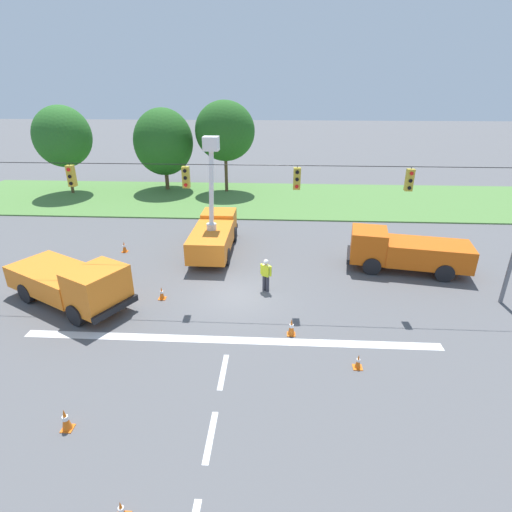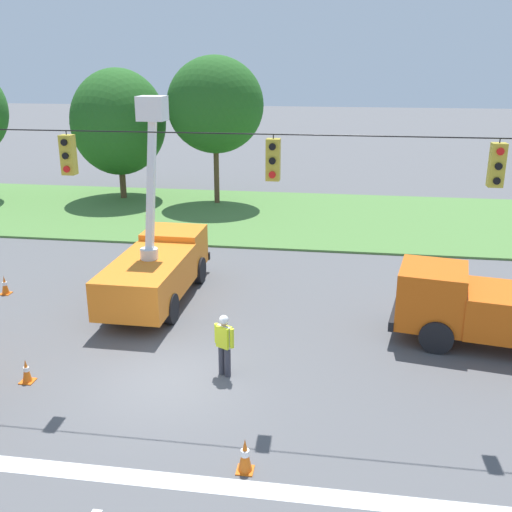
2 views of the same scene
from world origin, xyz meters
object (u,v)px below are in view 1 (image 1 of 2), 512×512
Objects in this scene: traffic_cone_mid_left at (66,419)px; traffic_cone_near_bucket at (124,247)px; tree_far_west at (63,137)px; utility_truck_support_far at (72,282)px; traffic_cone_mid_right at (358,362)px; traffic_cone_lane_edge_b at (162,293)px; tree_west at (164,142)px; traffic_cone_foreground_right at (121,511)px; tree_centre at (225,131)px; utility_truck_bucket_lift at (214,232)px; traffic_cone_foreground_left at (291,327)px; road_worker at (266,273)px; utility_truck_support_near at (405,251)px.

traffic_cone_mid_left is 14.40m from traffic_cone_near_bucket.
tree_far_west is 1.15× the size of utility_truck_support_far.
traffic_cone_mid_right is 0.91× the size of traffic_cone_lane_edge_b.
tree_west reaches higher than traffic_cone_foreground_right.
tree_centre reaches higher than utility_truck_bucket_lift.
traffic_cone_foreground_left is 1.26× the size of traffic_cone_foreground_right.
traffic_cone_foreground_right is at bearing -44.15° from traffic_cone_mid_left.
traffic_cone_foreground_left is (1.22, -3.90, -0.61)m from road_worker.
tree_far_west is 23.14m from utility_truck_support_far.
tree_west is at bearing 136.25° from utility_truck_support_near.
utility_truck_support_far is at bearing -164.31° from utility_truck_support_near.
tree_far_west is at bearing -167.89° from tree_west.
traffic_cone_mid_left is (-13.71, -12.32, -0.80)m from utility_truck_support_near.
tree_far_west is 31.38m from traffic_cone_mid_left.
traffic_cone_mid_right is at bearing -61.73° from tree_west.
tree_centre is 14.12× the size of traffic_cone_mid_right.
traffic_cone_lane_edge_b is (-1.73, -6.17, -1.01)m from utility_truck_bucket_lift.
traffic_cone_lane_edge_b is (-0.66, -21.14, -5.44)m from tree_centre.
utility_truck_support_near is at bearing -43.75° from tree_west.
utility_truck_support_near reaches higher than traffic_cone_near_bucket.
traffic_cone_mid_right is at bearing -28.39° from traffic_cone_lane_edge_b.
traffic_cone_foreground_left is 6.94m from traffic_cone_lane_edge_b.
utility_truck_support_near is (18.30, -17.51, -3.48)m from tree_west.
utility_truck_bucket_lift is 1.00× the size of utility_truck_support_far.
traffic_cone_foreground_left is 1.30× the size of traffic_cone_mid_right.
traffic_cone_lane_edge_b is at bearing 9.68° from utility_truck_support_far.
utility_truck_bucket_lift is 11.76× the size of traffic_cone_mid_right.
traffic_cone_foreground_left is 9.00m from traffic_cone_mid_left.
traffic_cone_lane_edge_b is (-5.16, -1.16, -0.68)m from road_worker.
tree_centre is at bearing 77.74° from utility_truck_support_far.
utility_truck_bucket_lift reaches higher than utility_truck_support_near.
tree_far_west is 1.17× the size of utility_truck_support_near.
tree_centre reaches higher than traffic_cone_mid_right.
utility_truck_bucket_lift is at bearing 117.56° from traffic_cone_foreground_left.
utility_truck_support_far reaches higher than traffic_cone_foreground_right.
utility_truck_bucket_lift is at bearing 49.75° from utility_truck_support_far.
utility_truck_support_near is 9.85× the size of traffic_cone_near_bucket.
tree_west is 11.78× the size of traffic_cone_lane_edge_b.
tree_centre is 10.79× the size of traffic_cone_mid_left.
tree_centre reaches higher than traffic_cone_lane_edge_b.
traffic_cone_lane_edge_b is at bearing 100.31° from traffic_cone_foreground_right.
utility_truck_support_far is 3.99× the size of road_worker.
tree_centre is 12.83× the size of traffic_cone_lane_edge_b.
tree_far_west is 31.57m from utility_truck_support_near.
traffic_cone_near_bucket is (-5.74, -0.36, -0.98)m from utility_truck_bucket_lift.
traffic_cone_foreground_right is 0.88× the size of traffic_cone_near_bucket.
utility_truck_support_near reaches higher than road_worker.
tree_centre is at bearing 125.79° from utility_truck_support_near.
utility_truck_support_far reaches higher than traffic_cone_mid_right.
traffic_cone_foreground_right is at bearing -70.25° from traffic_cone_near_bucket.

